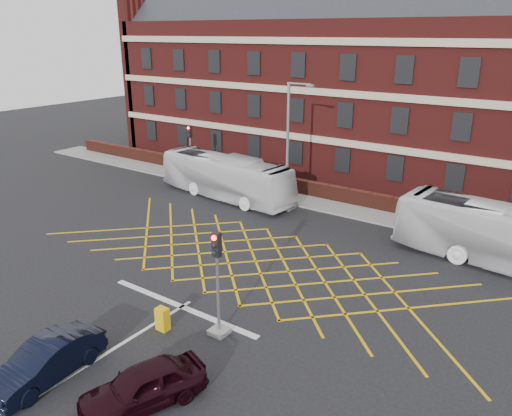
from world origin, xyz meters
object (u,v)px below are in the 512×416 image
Objects in this scene: traffic_light_far at (191,157)px; utility_cabinet at (163,319)px; car_navy at (46,361)px; direction_signs at (191,161)px; street_lamp at (288,168)px; car_maroon at (143,386)px; bus_left at (226,177)px; traffic_light_near at (218,294)px.

traffic_light_far is 4.50× the size of utility_cabinet.
car_navy is 4.48m from utility_cabinet.
traffic_light_far is at bearing 115.81° from car_navy.
street_lamp is at bearing -10.17° from direction_signs.
utility_cabinet is at bearing -76.77° from street_lamp.
street_lamp reaches higher than car_navy.
traffic_light_far is (-16.01, 19.93, 1.08)m from car_maroon.
car_maroon reaches higher than utility_cabinet.
traffic_light_far is at bearing -48.94° from direction_signs.
car_navy is 0.51× the size of street_lamp.
bus_left is at bearing 106.13° from car_navy.
traffic_light_near is at bearing 118.36° from car_maroon.
street_lamp reaches higher than traffic_light_near.
bus_left reaches higher than car_maroon.
traffic_light_far reaches higher than utility_cabinet.
utility_cabinet is (8.31, -14.51, -1.04)m from bus_left.
street_lamp is (-6.06, 18.35, 2.08)m from car_maroon.
car_navy is 1.04× the size of car_maroon.
car_maroon is 25.91m from direction_signs.
street_lamp is at bearing 92.35° from car_navy.
traffic_light_near reaches higher than direction_signs.
traffic_light_far is (-5.17, 2.08, 0.25)m from bus_left.
direction_signs reaches higher than car_navy.
street_lamp is at bearing -8.99° from traffic_light_far.
utility_cabinet is (-2.53, 3.34, -0.21)m from car_maroon.
traffic_light_near is 0.52× the size of street_lamp.
bus_left is at bearing -173.96° from street_lamp.
traffic_light_far is at bearing 74.53° from bus_left.
traffic_light_far is (-12.38, 20.93, 1.08)m from car_navy.
car_maroon is (3.64, 1.00, -0.00)m from car_navy.
car_navy reaches higher than car_maroon.
utility_cabinet is at bearing -143.77° from bus_left.
utility_cabinet is (1.10, 4.34, -0.21)m from car_navy.
traffic_light_far is at bearing 171.01° from street_lamp.
traffic_light_far is (-15.49, 15.54, 0.00)m from traffic_light_near.
bus_left is at bearing 142.78° from car_maroon.
street_lamp is at bearing 111.62° from traffic_light_near.
bus_left is 5.58m from traffic_light_far.
direction_signs is (-15.70, 15.79, -0.39)m from traffic_light_near.
street_lamp reaches higher than traffic_light_far.
bus_left reaches higher than utility_cabinet.
bus_left is 4.97m from street_lamp.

